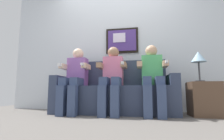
# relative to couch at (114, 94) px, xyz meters

# --- Properties ---
(ground_plane) EXTENTS (5.74, 5.74, 0.00)m
(ground_plane) POSITION_rel_couch_xyz_m (0.00, -0.33, -0.31)
(ground_plane) COLOR #66605B
(back_wall_assembly) EXTENTS (4.41, 0.10, 2.60)m
(back_wall_assembly) POSITION_rel_couch_xyz_m (0.00, 0.44, 0.99)
(back_wall_assembly) COLOR silver
(back_wall_assembly) RESTS_ON ground_plane
(couch) EXTENTS (2.01, 0.58, 0.90)m
(couch) POSITION_rel_couch_xyz_m (0.00, 0.00, 0.00)
(couch) COLOR #333D56
(couch) RESTS_ON ground_plane
(person_on_left) EXTENTS (0.46, 0.56, 1.11)m
(person_on_left) POSITION_rel_couch_xyz_m (-0.63, -0.17, 0.29)
(person_on_left) COLOR #8C59A5
(person_on_left) RESTS_ON ground_plane
(person_in_middle) EXTENTS (0.46, 0.56, 1.11)m
(person_in_middle) POSITION_rel_couch_xyz_m (0.00, -0.17, 0.29)
(person_in_middle) COLOR pink
(person_in_middle) RESTS_ON ground_plane
(person_on_right) EXTENTS (0.46, 0.56, 1.11)m
(person_on_right) POSITION_rel_couch_xyz_m (0.63, -0.17, 0.29)
(person_on_right) COLOR #4CB266
(person_on_right) RESTS_ON ground_plane
(side_table_right) EXTENTS (0.40, 0.40, 0.50)m
(side_table_right) POSITION_rel_couch_xyz_m (1.36, -0.11, -0.06)
(side_table_right) COLOR brown
(side_table_right) RESTS_ON ground_plane
(table_lamp) EXTENTS (0.22, 0.22, 0.46)m
(table_lamp) POSITION_rel_couch_xyz_m (1.31, -0.12, 0.55)
(table_lamp) COLOR #333338
(table_lamp) RESTS_ON side_table_right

